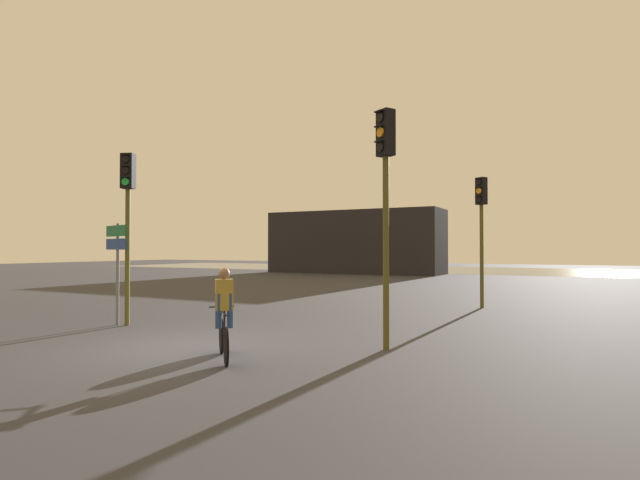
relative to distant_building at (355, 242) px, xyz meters
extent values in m
plane|color=#333338|center=(9.10, -29.45, -2.49)|extent=(120.00, 120.00, 0.00)
cube|color=slate|center=(9.10, 10.00, -2.49)|extent=(80.00, 16.00, 0.01)
cube|color=black|center=(0.00, 0.00, 0.00)|extent=(14.08, 4.00, 4.99)
cylinder|color=#4C4719|center=(5.89, -27.97, -0.75)|extent=(0.12, 0.12, 3.49)
cube|color=black|center=(5.89, -27.97, 1.45)|extent=(0.38, 0.34, 0.90)
cylinder|color=black|center=(5.94, -28.09, 1.74)|extent=(0.19, 0.10, 0.19)
cube|color=black|center=(5.95, -28.11, 1.85)|extent=(0.22, 0.18, 0.02)
cylinder|color=black|center=(5.94, -28.09, 1.45)|extent=(0.19, 0.10, 0.19)
cube|color=black|center=(5.95, -28.11, 1.56)|extent=(0.22, 0.18, 0.02)
cylinder|color=green|center=(5.94, -28.09, 1.16)|extent=(0.19, 0.10, 0.19)
cube|color=black|center=(5.95, -28.11, 1.27)|extent=(0.22, 0.18, 0.02)
cylinder|color=#4C4719|center=(12.81, -27.84, -0.62)|extent=(0.12, 0.12, 3.75)
cube|color=black|center=(12.81, -27.84, 1.71)|extent=(0.40, 0.37, 0.90)
cylinder|color=black|center=(12.74, -27.95, 2.00)|extent=(0.18, 0.12, 0.19)
cube|color=black|center=(12.73, -27.97, 2.11)|extent=(0.22, 0.20, 0.02)
cylinder|color=orange|center=(12.74, -27.95, 1.71)|extent=(0.18, 0.12, 0.19)
cube|color=black|center=(12.73, -27.97, 1.82)|extent=(0.22, 0.20, 0.02)
cylinder|color=black|center=(12.74, -27.95, 1.42)|extent=(0.18, 0.12, 0.19)
cube|color=black|center=(12.73, -27.97, 1.53)|extent=(0.22, 0.20, 0.02)
cylinder|color=#4C4719|center=(13.25, -19.88, -0.78)|extent=(0.12, 0.12, 3.42)
cube|color=black|center=(13.25, -19.88, 1.37)|extent=(0.39, 0.36, 0.90)
cylinder|color=black|center=(13.19, -20.00, 1.66)|extent=(0.18, 0.11, 0.19)
cube|color=black|center=(13.18, -20.02, 1.77)|extent=(0.22, 0.19, 0.02)
cylinder|color=orange|center=(13.19, -20.00, 1.37)|extent=(0.18, 0.11, 0.19)
cube|color=black|center=(13.18, -20.02, 1.48)|extent=(0.22, 0.19, 0.02)
cylinder|color=black|center=(13.19, -20.00, 1.08)|extent=(0.18, 0.11, 0.19)
cube|color=black|center=(13.18, -20.02, 1.19)|extent=(0.22, 0.19, 0.02)
cylinder|color=slate|center=(5.61, -28.03, -1.19)|extent=(0.08, 0.08, 2.60)
cube|color=#116038|center=(5.59, -28.08, -0.08)|extent=(1.06, 0.34, 0.28)
cube|color=navy|center=(5.59, -28.08, -0.42)|extent=(1.06, 0.34, 0.28)
cylinder|color=black|center=(10.22, -29.59, -2.16)|extent=(0.48, 0.51, 0.66)
cylinder|color=black|center=(10.94, -30.36, -2.16)|extent=(0.48, 0.51, 0.66)
cylinder|color=black|center=(10.58, -29.98, -1.66)|extent=(0.60, 0.64, 0.04)
cylinder|color=black|center=(10.68, -30.08, -1.89)|extent=(0.04, 0.04, 0.55)
cylinder|color=black|center=(10.25, -29.63, -1.61)|extent=(0.36, 0.34, 0.03)
cylinder|color=navy|center=(10.75, -30.02, -1.61)|extent=(0.11, 0.11, 0.60)
cylinder|color=navy|center=(10.61, -30.15, -1.61)|extent=(0.11, 0.11, 0.60)
cube|color=olive|center=(10.65, -30.05, -1.34)|extent=(0.36, 0.35, 0.54)
sphere|color=#846047|center=(10.62, -30.03, -0.97)|extent=(0.20, 0.20, 0.20)
camera|label=1|loc=(16.14, -36.97, -0.55)|focal=28.00mm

